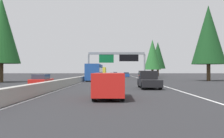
# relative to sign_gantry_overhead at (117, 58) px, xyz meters

# --- Properties ---
(ground_plane) EXTENTS (320.00, 320.00, 0.00)m
(ground_plane) POSITION_rel_sign_gantry_overhead_xyz_m (7.11, 6.04, -4.75)
(ground_plane) COLOR #262628
(median_barrier) EXTENTS (180.00, 0.56, 0.90)m
(median_barrier) POSITION_rel_sign_gantry_overhead_xyz_m (27.11, 6.34, -4.30)
(median_barrier) COLOR #9E9B93
(median_barrier) RESTS_ON ground
(shoulder_stripe_right) EXTENTS (160.00, 0.16, 0.01)m
(shoulder_stripe_right) POSITION_rel_sign_gantry_overhead_xyz_m (17.11, -5.48, -4.74)
(shoulder_stripe_right) COLOR silver
(shoulder_stripe_right) RESTS_ON ground
(shoulder_stripe_median) EXTENTS (160.00, 0.16, 0.01)m
(shoulder_stripe_median) POSITION_rel_sign_gantry_overhead_xyz_m (17.11, 5.79, -4.74)
(shoulder_stripe_median) COLOR silver
(shoulder_stripe_median) RESTS_ON ground
(sign_gantry_overhead) EXTENTS (0.50, 12.68, 5.97)m
(sign_gantry_overhead) POSITION_rel_sign_gantry_overhead_xyz_m (0.00, 0.00, 0.00)
(sign_gantry_overhead) COLOR gray
(sign_gantry_overhead) RESTS_ON ground
(minivan_near_right) EXTENTS (5.00, 1.95, 1.69)m
(minivan_near_right) POSITION_rel_sign_gantry_overhead_xyz_m (-40.49, 0.81, -3.80)
(minivan_near_right) COLOR red
(minivan_near_right) RESTS_ON ground
(pickup_far_center) EXTENTS (5.60, 2.00, 1.86)m
(pickup_far_center) POSITION_rel_sign_gantry_overhead_xyz_m (-29.84, -3.15, -3.83)
(pickup_far_center) COLOR black
(pickup_far_center) RESTS_ON ground
(box_truck_distant_b) EXTENTS (8.50, 2.40, 2.95)m
(box_truck_distant_b) POSITION_rel_sign_gantry_overhead_xyz_m (20.30, 4.49, -3.14)
(box_truck_distant_b) COLOR gold
(box_truck_distant_b) RESTS_ON ground
(sedan_far_left) EXTENTS (4.40, 1.80, 1.47)m
(sedan_far_left) POSITION_rel_sign_gantry_overhead_xyz_m (49.58, 0.48, -4.06)
(sedan_far_left) COLOR white
(sedan_far_left) RESTS_ON ground
(bus_distant_a) EXTENTS (11.50, 2.55, 3.10)m
(bus_distant_a) POSITION_rel_sign_gantry_overhead_xyz_m (-7.41, 4.42, -3.03)
(bus_distant_a) COLOR #1E4793
(bus_distant_a) RESTS_ON ground
(sedan_mid_center) EXTENTS (4.40, 1.80, 1.47)m
(sedan_mid_center) POSITION_rel_sign_gantry_overhead_xyz_m (2.95, 0.81, -4.06)
(sedan_mid_center) COLOR red
(sedan_mid_center) RESTS_ON ground
(sedan_near_center) EXTENTS (4.40, 1.80, 1.47)m
(sedan_near_center) POSITION_rel_sign_gantry_overhead_xyz_m (22.64, -2.86, -4.06)
(sedan_near_center) COLOR #1E4793
(sedan_near_center) RESTS_ON ground
(oncoming_near) EXTENTS (4.40, 1.80, 1.47)m
(oncoming_near) POSITION_rel_sign_gantry_overhead_xyz_m (-27.43, 9.00, -4.06)
(oncoming_near) COLOR red
(oncoming_near) RESTS_ON ground
(conifer_right_near) EXTENTS (6.27, 6.27, 14.26)m
(conifer_right_near) POSITION_rel_sign_gantry_overhead_xyz_m (-8.09, -17.11, 3.92)
(conifer_right_near) COLOR #4C3823
(conifer_right_near) RESTS_ON ground
(conifer_right_mid) EXTENTS (4.45, 4.45, 10.12)m
(conifer_right_mid) POSITION_rel_sign_gantry_overhead_xyz_m (11.37, -9.29, 1.40)
(conifer_right_mid) COLOR #4C3823
(conifer_right_mid) RESTS_ON ground
(conifer_right_far) EXTENTS (5.37, 5.37, 12.20)m
(conifer_right_far) POSITION_rel_sign_gantry_overhead_xyz_m (35.79, -14.60, 2.67)
(conifer_right_far) COLOR #4C3823
(conifer_right_far) RESTS_ON ground
(conifer_left_near) EXTENTS (6.19, 6.19, 14.06)m
(conifer_left_near) POSITION_rel_sign_gantry_overhead_xyz_m (-14.93, 19.17, 3.81)
(conifer_left_near) COLOR #4C3823
(conifer_left_near) RESTS_ON ground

